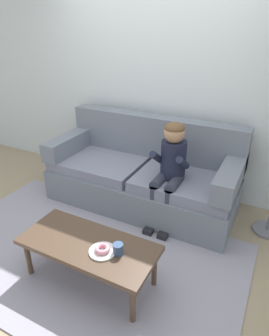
% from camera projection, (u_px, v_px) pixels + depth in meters
% --- Properties ---
extents(ground, '(10.00, 10.00, 0.00)m').
position_uv_depth(ground, '(97.00, 239.00, 2.99)').
color(ground, '#9E896B').
extents(wall_back, '(8.00, 0.10, 2.80)m').
position_uv_depth(wall_back, '(157.00, 76.00, 3.47)').
color(wall_back, silver).
rests_on(wall_back, ground).
extents(area_rug, '(2.92, 1.76, 0.01)m').
position_uv_depth(area_rug, '(83.00, 254.00, 2.78)').
color(area_rug, '#9993A3').
rests_on(area_rug, ground).
extents(couch, '(2.15, 0.90, 0.99)m').
position_uv_depth(couch, '(143.00, 175.00, 3.47)').
color(couch, slate).
rests_on(couch, ground).
extents(coffee_table, '(1.12, 0.50, 0.40)m').
position_uv_depth(coffee_table, '(89.00, 247.00, 2.37)').
color(coffee_table, '#4C3828').
rests_on(coffee_table, ground).
extents(person_child, '(0.34, 0.58, 1.10)m').
position_uv_depth(person_child, '(170.00, 165.00, 2.99)').
color(person_child, '#1E2338').
rests_on(person_child, ground).
extents(plate, '(0.21, 0.21, 0.01)m').
position_uv_depth(plate, '(103.00, 251.00, 2.26)').
color(plate, white).
rests_on(plate, coffee_table).
extents(donut, '(0.14, 0.14, 0.04)m').
position_uv_depth(donut, '(102.00, 249.00, 2.25)').
color(donut, pink).
rests_on(donut, plate).
extents(mug, '(0.08, 0.08, 0.09)m').
position_uv_depth(mug, '(118.00, 249.00, 2.22)').
color(mug, '#334C72').
rests_on(mug, coffee_table).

